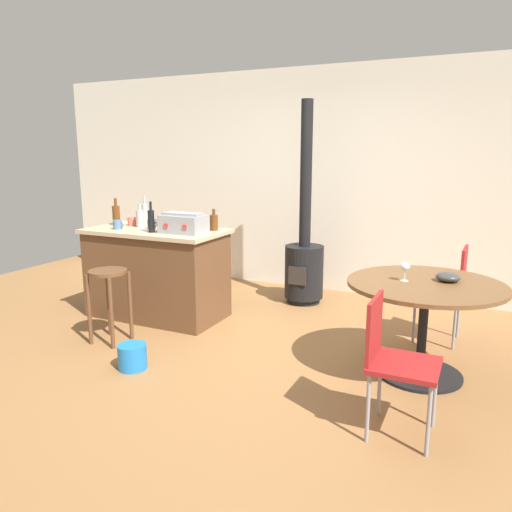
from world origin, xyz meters
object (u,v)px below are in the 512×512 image
kitchen_island (157,273)px  bottle_1 (145,214)px  folding_chair_far (448,285)px  cup_2 (160,223)px  dining_table (424,304)px  cup_0 (152,224)px  wood_stove (304,257)px  bottle_2 (214,222)px  plastic_bucket (132,357)px  toolbox (183,223)px  bottle_3 (151,221)px  bottle_0 (116,215)px  cup_1 (118,225)px  wine_glass (405,267)px  folding_chair_near (393,356)px  cup_3 (132,221)px  serving_bowl (448,277)px  cup_4 (194,223)px  bottle_4 (140,218)px  wooden_stool (109,290)px

kitchen_island → bottle_1: bottle_1 is taller
folding_chair_far → cup_2: bearing=-173.4°
dining_table → cup_0: cup_0 is taller
kitchen_island → wood_stove: bearing=42.3°
cup_2 → bottle_2: bearing=1.1°
cup_2 → plastic_bucket: 1.74m
toolbox → cup_2: bearing=151.5°
bottle_3 → cup_2: bottle_3 is taller
bottle_0 → cup_1: size_ratio=2.32×
cup_1 → wine_glass: (2.89, -0.19, -0.12)m
folding_chair_near → plastic_bucket: bearing=178.5°
cup_3 → wine_glass: 2.97m
bottle_2 → cup_1: size_ratio=1.72×
folding_chair_far → bottle_2: bottle_2 is taller
toolbox → cup_3: bearing=166.6°
toolbox → plastic_bucket: 1.45m
kitchen_island → cup_1: size_ratio=11.40×
folding_chair_far → cup_1: 3.25m
wood_stove → cup_1: bearing=-141.0°
bottle_1 → folding_chair_far: bearing=6.3°
serving_bowl → cup_4: bearing=169.9°
bottle_4 → cup_0: bearing=-17.3°
bottle_1 → plastic_bucket: (0.87, -1.35, -0.95)m
wood_stove → cup_0: 1.74m
dining_table → bottle_4: bearing=172.7°
bottle_4 → dining_table: bearing=-7.3°
wooden_stool → wood_stove: bearing=58.5°
bottle_0 → plastic_bucket: bearing=-46.7°
bottle_1 → cup_1: 0.35m
cup_2 → cup_4: bearing=7.0°
serving_bowl → plastic_bucket: size_ratio=0.79×
folding_chair_near → bottle_3: bottle_3 is taller
cup_4 → wine_glass: cup_4 is taller
bottle_3 → cup_4: size_ratio=2.80×
cup_1 → cup_0: bearing=26.1°
bottle_0 → cup_1: (0.20, -0.21, -0.07)m
cup_1 → cup_2: bearing=51.0°
wood_stove → cup_0: size_ratio=18.86×
folding_chair_near → folding_chair_far: (0.17, 1.74, 0.03)m
dining_table → wood_stove: size_ratio=0.51×
cup_2 → cup_3: 0.32m
toolbox → bottle_0: 0.95m
wood_stove → bottle_2: wood_stove is taller
dining_table → cup_2: size_ratio=10.39×
bottle_1 → cup_0: size_ratio=2.65×
folding_chair_far → bottle_2: (-2.21, -0.32, 0.48)m
bottle_3 → plastic_bucket: size_ratio=1.32×
wood_stove → cup_1: (-1.57, -1.27, 0.43)m
wood_stove → serving_bowl: 2.11m
cup_0 → cup_1: cup_0 is taller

